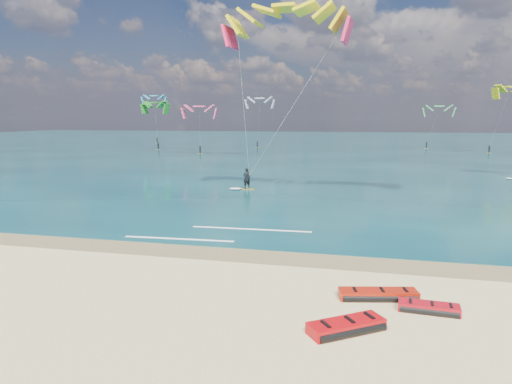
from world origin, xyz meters
TOP-DOWN VIEW (x-y plane):
  - ground at (0.00, 40.00)m, footprint 320.00×320.00m
  - wet_sand_strip at (0.00, 3.00)m, footprint 320.00×2.40m
  - sea at (0.00, 104.00)m, footprint 320.00×200.00m
  - packed_kite_left at (6.64, -1.20)m, footprint 3.28×1.74m
  - packed_kite_mid at (8.34, -2.01)m, footprint 2.30×1.16m
  - packed_kite_right at (5.56, -4.20)m, footprint 2.93×2.57m
  - kitesurfer_main at (-2.20, 20.70)m, footprint 13.29×6.55m
  - shoreline_foam at (-2.12, 6.67)m, footprint 10.27×3.64m
  - distant_kites at (-11.00, 76.37)m, footprint 83.08×33.44m

SIDE VIEW (x-z plane):
  - ground at x=0.00m, z-range 0.00..0.00m
  - packed_kite_left at x=6.64m, z-range -0.20..0.20m
  - packed_kite_mid at x=8.34m, z-range -0.18..0.18m
  - packed_kite_right at x=5.56m, z-range -0.22..0.22m
  - wet_sand_strip at x=0.00m, z-range 0.00..0.01m
  - sea at x=0.00m, z-range 0.00..0.04m
  - shoreline_foam at x=-2.12m, z-range 0.04..0.05m
  - distant_kites at x=-11.00m, z-range -0.78..11.42m
  - kitesurfer_main at x=-2.20m, z-range 0.42..17.69m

